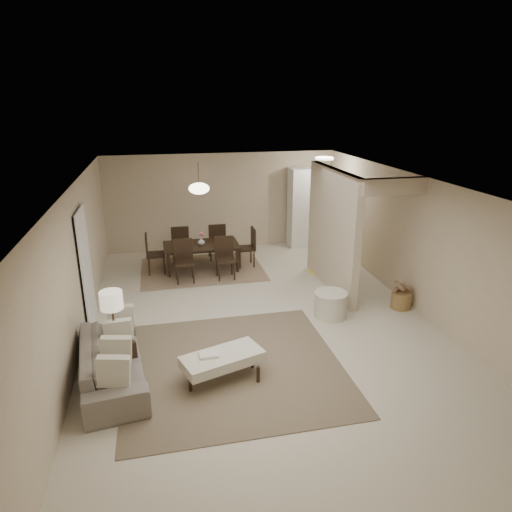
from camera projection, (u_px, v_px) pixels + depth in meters
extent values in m
plane|color=beige|center=(260.00, 321.00, 8.25)|extent=(9.00, 9.00, 0.00)
plane|color=white|center=(261.00, 183.00, 7.43)|extent=(9.00, 9.00, 0.00)
plane|color=#BEAD8F|center=(222.00, 201.00, 12.00)|extent=(6.00, 0.00, 6.00)
plane|color=#BEAD8F|center=(77.00, 269.00, 7.23)|extent=(0.00, 9.00, 9.00)
plane|color=#BEAD8F|center=(418.00, 244.00, 8.45)|extent=(0.00, 9.00, 9.00)
cube|color=#BEAD8F|center=(332.00, 230.00, 9.36)|extent=(0.15, 2.50, 2.50)
cube|color=black|center=(85.00, 269.00, 7.87)|extent=(0.04, 0.90, 2.04)
cube|color=white|center=(311.00, 207.00, 12.22)|extent=(1.20, 0.55, 2.10)
cylinder|color=white|center=(324.00, 158.00, 10.87)|extent=(0.44, 0.44, 0.05)
cube|color=brown|center=(233.00, 366.00, 6.85)|extent=(3.20, 3.20, 0.01)
imported|color=slate|center=(112.00, 362.00, 6.40)|extent=(2.16, 1.06, 0.61)
cube|color=beige|center=(222.00, 359.00, 6.43)|extent=(1.25, 0.86, 0.15)
cylinder|color=black|center=(190.00, 383.00, 6.22)|extent=(0.05, 0.05, 0.26)
cylinder|color=black|center=(258.00, 375.00, 6.41)|extent=(0.05, 0.05, 0.26)
cylinder|color=black|center=(188.00, 368.00, 6.57)|extent=(0.05, 0.05, 0.26)
cylinder|color=black|center=(253.00, 360.00, 6.76)|extent=(0.05, 0.05, 0.26)
cube|color=black|center=(118.00, 355.00, 6.67)|extent=(0.59, 0.59, 0.50)
cylinder|color=#402E1B|center=(115.00, 331.00, 6.54)|extent=(0.12, 0.12, 0.30)
cylinder|color=#402E1B|center=(113.00, 313.00, 6.45)|extent=(0.03, 0.03, 0.26)
cylinder|color=beige|center=(111.00, 300.00, 6.38)|extent=(0.32, 0.32, 0.26)
cylinder|color=beige|center=(330.00, 305.00, 8.35)|extent=(0.61, 0.61, 0.47)
cylinder|color=brown|center=(401.00, 300.00, 8.71)|extent=(0.49, 0.49, 0.32)
cube|color=#876E54|center=(202.00, 269.00, 10.73)|extent=(2.80, 2.10, 0.01)
imported|color=black|center=(202.00, 257.00, 10.64)|extent=(1.73, 0.98, 0.61)
imported|color=silver|center=(201.00, 241.00, 10.51)|extent=(0.18, 0.18, 0.17)
cube|color=#FFF528|center=(330.00, 271.00, 10.59)|extent=(1.00, 0.75, 0.01)
cylinder|color=#402E1B|center=(198.00, 174.00, 10.00)|extent=(0.02, 0.02, 0.50)
ellipsoid|color=#FFEAC6|center=(199.00, 188.00, 10.11)|extent=(0.46, 0.46, 0.25)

